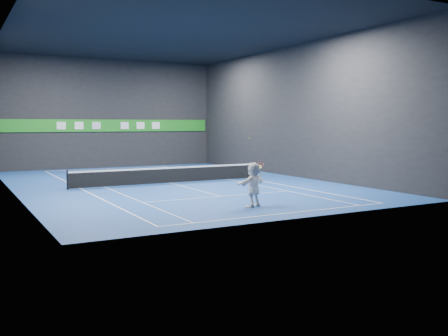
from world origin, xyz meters
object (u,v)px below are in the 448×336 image
tennis_ball (250,138)px  player (253,185)px  tennis_racket (260,166)px  tennis_net (171,174)px

tennis_ball → player: bearing=-1.5°
player → tennis_racket: tennis_racket is taller
tennis_net → tennis_ball: bearing=-92.6°
player → tennis_racket: size_ratio=2.53×
player → tennis_net: (0.24, 9.84, -0.44)m
tennis_net → tennis_racket: bearing=-89.2°
tennis_ball → tennis_racket: bearing=4.2°
player → tennis_racket: (0.38, 0.05, 0.79)m
tennis_racket → tennis_net: bearing=90.8°
player → tennis_ball: size_ratio=29.94×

